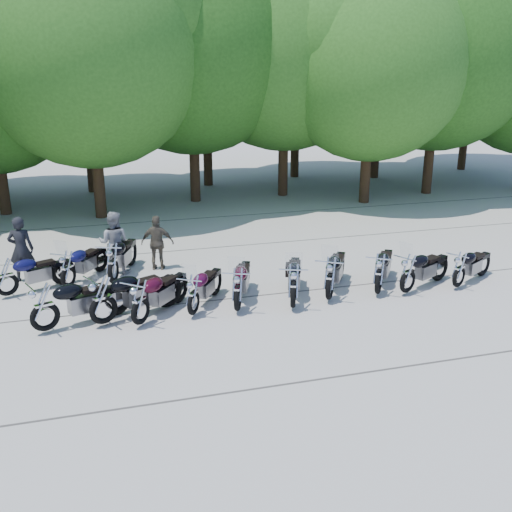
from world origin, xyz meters
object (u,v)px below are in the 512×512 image
object	(u,v)px
motorcycle_10	(6,276)
motorcycle_11	(67,268)
motorcycle_0	(44,306)
motorcycle_1	(103,299)
motorcycle_7	(379,273)
motorcycle_3	(193,294)
motorcycle_6	(330,277)
motorcycle_5	(293,285)
motorcycle_12	(113,262)
motorcycle_9	(460,268)
rider_1	(114,243)
motorcycle_2	(140,301)
rider_2	(158,243)
motorcycle_8	(408,272)
motorcycle_4	(238,288)
rider_0	(21,249)

from	to	relation	value
motorcycle_10	motorcycle_11	size ratio (longest dim) A/B	0.99
motorcycle_0	motorcycle_10	bearing A→B (deg)	1.25
motorcycle_1	motorcycle_7	world-z (taller)	motorcycle_1
motorcycle_3	motorcycle_6	size ratio (longest dim) A/B	0.89
motorcycle_5	motorcycle_12	world-z (taller)	motorcycle_12
motorcycle_9	motorcycle_11	size ratio (longest dim) A/B	0.96
motorcycle_3	motorcycle_10	bearing A→B (deg)	2.81
motorcycle_11	rider_1	distance (m)	1.68
rider_1	motorcycle_9	bearing A→B (deg)	174.32
motorcycle_2	motorcycle_6	bearing A→B (deg)	-136.13
rider_2	motorcycle_6	bearing A→B (deg)	152.81
motorcycle_8	rider_1	distance (m)	8.23
rider_1	rider_2	world-z (taller)	rider_1
motorcycle_6	rider_2	distance (m)	5.37
motorcycle_3	rider_1	world-z (taller)	rider_1
motorcycle_0	motorcycle_8	size ratio (longest dim) A/B	1.08
motorcycle_5	motorcycle_10	world-z (taller)	motorcycle_5
motorcycle_2	motorcycle_11	distance (m)	3.35
rider_1	motorcycle_5	bearing A→B (deg)	153.39
motorcycle_11	motorcycle_8	bearing A→B (deg)	-163.81
rider_2	motorcycle_8	bearing A→B (deg)	164.06
motorcycle_9	rider_1	distance (m)	9.61
rider_2	motorcycle_10	bearing A→B (deg)	32.87
motorcycle_7	motorcycle_9	distance (m)	2.30
motorcycle_3	motorcycle_8	size ratio (longest dim) A/B	0.95
motorcycle_0	motorcycle_10	size ratio (longest dim) A/B	1.12
motorcycle_9	motorcycle_0	bearing A→B (deg)	59.89
motorcycle_4	rider_1	bearing A→B (deg)	-33.09
motorcycle_12	rider_0	distance (m)	2.62
motorcycle_12	rider_0	world-z (taller)	rider_0
motorcycle_9	rider_1	bearing A→B (deg)	36.72
motorcycle_6	motorcycle_0	bearing A→B (deg)	32.26
motorcycle_3	motorcycle_8	distance (m)	5.64
motorcycle_1	motorcycle_7	xyz separation A→B (m)	(6.97, 0.01, -0.05)
motorcycle_0	motorcycle_4	size ratio (longest dim) A/B	1.06
motorcycle_3	motorcycle_4	bearing A→B (deg)	-150.44
motorcycle_1	motorcycle_2	xyz separation A→B (m)	(0.81, -0.24, -0.05)
motorcycle_0	motorcycle_5	bearing A→B (deg)	-113.67
motorcycle_1	motorcycle_2	distance (m)	0.85
motorcycle_7	motorcycle_12	world-z (taller)	motorcycle_12
motorcycle_1	motorcycle_10	size ratio (longest dim) A/B	1.15
motorcycle_1	motorcycle_3	xyz separation A→B (m)	(2.08, -0.02, -0.10)
motorcycle_6	motorcycle_11	bearing A→B (deg)	9.20
motorcycle_5	motorcycle_10	size ratio (longest dim) A/B	1.09
motorcycle_6	motorcycle_1	bearing A→B (deg)	31.95
motorcycle_3	motorcycle_4	distance (m)	1.08
motorcycle_3	rider_1	size ratio (longest dim) A/B	1.14
motorcycle_4	motorcycle_10	world-z (taller)	motorcycle_4
motorcycle_6	motorcycle_2	bearing A→B (deg)	34.81
motorcycle_0	motorcycle_7	bearing A→B (deg)	-111.02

